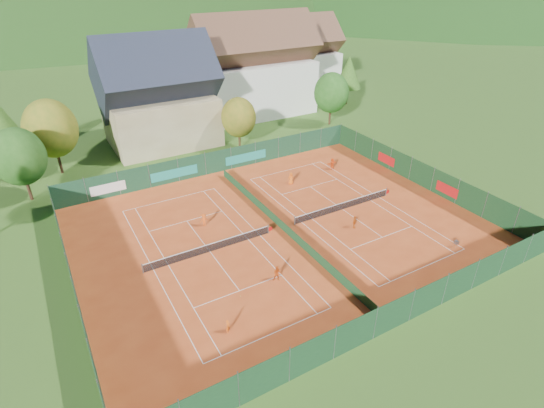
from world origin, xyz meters
The scene contains 31 objects.
ground centered at (0.00, 0.00, -0.02)m, with size 600.00×600.00×0.00m, color #2E541A.
clay_pad centered at (0.00, 0.00, 0.01)m, with size 40.00×32.00×0.01m, color #BE461C.
court_markings_left centered at (-8.00, 0.00, 0.01)m, with size 11.03×23.83×0.00m.
court_markings_right centered at (8.00, 0.00, 0.01)m, with size 11.03×23.83×0.00m.
tennis_net_left centered at (-7.85, 0.00, 0.51)m, with size 13.30×0.10×1.02m.
tennis_net_right centered at (8.15, 0.00, 0.51)m, with size 13.30×0.10×1.02m.
court_divider centered at (0.00, 0.00, 0.50)m, with size 0.03×28.80×1.00m.
fence_north centered at (-0.46, 15.99, 1.47)m, with size 40.00×0.10×3.00m.
fence_south centered at (0.00, -16.00, 1.50)m, with size 40.00×0.04×3.00m.
fence_west centered at (-20.00, 0.00, 1.50)m, with size 0.04×32.00×3.00m.
fence_east centered at (20.00, 0.05, 1.48)m, with size 0.09×32.00×3.00m.
chalet centered at (-3.00, 30.00, 6.62)m, with size 16.20×12.00×16.00m.
hotel_block_a centered at (16.00, 36.00, 7.38)m, with size 21.60×11.00×17.25m.
hotel_block_b centered at (30.00, 44.00, 6.62)m, with size 17.28×10.00×15.50m.
tree_west_front centered at (-22.00, 20.00, 5.39)m, with size 5.72×5.72×8.69m.
tree_west_mid centered at (-18.00, 26.00, 6.07)m, with size 6.44×6.44×9.78m.
tree_center centered at (6.00, 22.00, 4.72)m, with size 5.01×5.01×7.60m.
tree_east_front centered at (24.00, 24.00, 5.39)m, with size 5.72×5.72×8.69m.
tree_east_mid centered at (34.00, 32.00, 6.06)m, with size 5.04×5.04×9.00m.
tree_east_back centered at (26.00, 40.00, 6.74)m, with size 7.15×7.15×10.86m.
mountain_backdrop centered at (28.54, 233.48, -39.64)m, with size 820.00×530.00×242.00m.
ball_hopper centered at (12.98, -11.20, 0.56)m, with size 0.34×0.34×0.80m.
loose_ball_0 centered at (-8.24, -7.05, 0.03)m, with size 0.07×0.07×0.07m, color #CCD833.
loose_ball_1 centered at (3.40, -7.12, 0.03)m, with size 0.07×0.07×0.07m, color #CCD833.
loose_ball_2 centered at (1.83, 5.59, 0.03)m, with size 0.07×0.07×0.07m, color #CCD833.
player_left_near centered at (-10.75, -10.10, 0.59)m, with size 0.43×0.28×1.18m, color orange.
player_left_mid centered at (-4.56, -6.81, 0.75)m, with size 0.73×0.57×1.50m, color #D24C12.
player_left_far centered at (-6.71, 4.60, 0.72)m, with size 0.93×0.53×1.44m, color #E75414.
player_right_near centered at (6.65, -3.56, 0.70)m, with size 0.82×0.34×1.41m, color #D05412.
player_right_far_a centered at (6.30, 8.25, 0.78)m, with size 0.76×0.50×1.56m, color orange.
player_right_far_b centered at (13.39, 9.18, 0.78)m, with size 1.45×0.46×1.56m, color #EB4F14.
Camera 1 is at (-19.31, -31.48, 24.08)m, focal length 28.00 mm.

